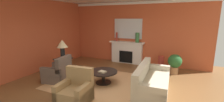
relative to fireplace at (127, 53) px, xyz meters
The scene contains 18 objects.
ground_plane 3.09m from the fireplace, 84.78° to the right, with size 8.57×8.57×0.00m, color brown.
wall_fireplace 1.07m from the fireplace, 37.28° to the left, with size 7.19×0.12×3.10m, color #C65633.
wall_window 4.24m from the fireplace, 138.41° to the right, with size 0.12×6.96×3.10m, color #C65633.
crown_moulding 2.50m from the fireplace, 25.29° to the left, with size 7.19×0.08×0.12m, color white.
area_rug 2.86m from the fireplace, 87.52° to the right, with size 3.64×2.74×0.01m, color tan.
fireplace is the anchor object (origin of this frame).
mantel_mirror 1.24m from the fireplace, 90.00° to the left, with size 1.46×0.04×1.00m, color silver.
sofa 3.31m from the fireplace, 56.68° to the right, with size 1.01×2.14×0.85m.
armchair_near_window 3.67m from the fireplace, 113.85° to the right, with size 0.90×0.90×0.95m.
armchair_facing_fireplace 4.33m from the fireplace, 89.27° to the right, with size 0.88×0.88×0.95m.
coffee_table 2.82m from the fireplace, 87.52° to the right, with size 1.00×1.00×0.45m.
side_table 3.26m from the fireplace, 122.42° to the right, with size 0.56×0.56×0.70m.
table_lamp 3.33m from the fireplace, 122.42° to the right, with size 0.44×0.44×0.75m.
vase_mantel_right 0.99m from the fireplace, ahead, with size 0.18×0.18×0.48m, color #33703D.
vase_tall_corner 1.81m from the fireplace, ahead, with size 0.27×0.27×0.60m, color #9E3328.
vase_mantel_left 0.98m from the fireplace, behind, with size 0.10×0.10×0.46m, color #9E3328.
book_red_cover 2.95m from the fireplace, 86.87° to the right, with size 0.25×0.20×0.04m, color tan.
potted_plant 2.47m from the fireplace, 16.94° to the right, with size 0.56×0.56×0.83m.
Camera 1 is at (2.31, -4.39, 2.27)m, focal length 24.83 mm.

